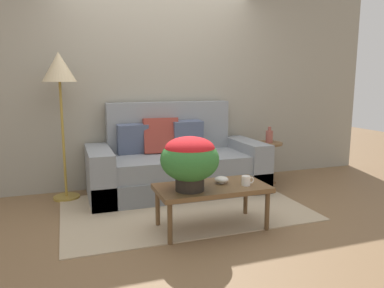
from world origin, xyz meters
The scene contains 11 objects.
ground_plane centered at (0.00, 0.00, 0.00)m, with size 14.00×14.00×0.00m, color brown.
wall_back centered at (0.00, 1.20, 1.33)m, with size 6.40×0.12×2.66m, color gray.
area_rug centered at (0.00, 0.06, 0.01)m, with size 2.55×1.61×0.01m, color tan.
couch centered at (0.11, 0.71, 0.33)m, with size 2.15×0.92×1.10m.
coffee_table centered at (0.08, -0.53, 0.37)m, with size 1.04×0.53×0.41m.
side_table centered at (1.39, 0.69, 0.38)m, with size 0.39×0.39×0.55m.
floor_lamp centered at (-1.20, 0.85, 1.42)m, with size 0.38×0.38×1.69m.
potted_plant centered at (-0.16, -0.60, 0.70)m, with size 0.52×0.52×0.48m.
coffee_mug centered at (0.39, -0.62, 0.46)m, with size 0.13×0.08×0.09m.
snack_bowl centered at (0.20, -0.48, 0.45)m, with size 0.13×0.13×0.07m.
table_vase centered at (1.41, 0.68, 0.64)m, with size 0.10×0.10×0.21m.
Camera 1 is at (-1.17, -3.57, 1.37)m, focal length 34.38 mm.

